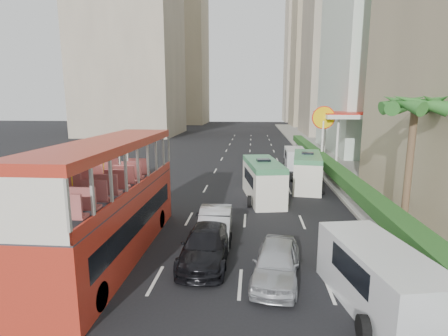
# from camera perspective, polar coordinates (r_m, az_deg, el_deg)

# --- Properties ---
(ground_plane) EXTENTS (200.00, 200.00, 0.00)m
(ground_plane) POSITION_cam_1_polar(r_m,az_deg,el_deg) (15.38, 4.48, -14.77)
(ground_plane) COLOR black
(ground_plane) RESTS_ON ground
(double_decker_bus) EXTENTS (2.50, 11.00, 5.06)m
(double_decker_bus) POSITION_cam_1_polar(r_m,az_deg,el_deg) (15.66, -17.99, -4.92)
(double_decker_bus) COLOR #B72D1C
(double_decker_bus) RESTS_ON ground
(car_silver_lane_a) EXTENTS (1.67, 4.45, 1.45)m
(car_silver_lane_a) POSITION_cam_1_polar(r_m,az_deg,el_deg) (17.66, -1.43, -11.23)
(car_silver_lane_a) COLOR #B9BBC0
(car_silver_lane_a) RESTS_ON ground
(car_silver_lane_b) EXTENTS (2.25, 4.35, 1.42)m
(car_silver_lane_b) POSITION_cam_1_polar(r_m,az_deg,el_deg) (14.02, 8.47, -17.56)
(car_silver_lane_b) COLOR #B9BBC0
(car_silver_lane_b) RESTS_ON ground
(car_black) EXTENTS (2.03, 4.82, 1.39)m
(car_black) POSITION_cam_1_polar(r_m,az_deg,el_deg) (15.33, -2.90, -14.84)
(car_black) COLOR black
(car_black) RESTS_ON ground
(van_asset) EXTENTS (2.90, 5.55, 1.49)m
(van_asset) POSITION_cam_1_polar(r_m,az_deg,el_deg) (33.95, 6.31, -0.46)
(van_asset) COLOR silver
(van_asset) RESTS_ON ground
(minibus_near) EXTENTS (2.93, 6.21, 2.64)m
(minibus_near) POSITION_cam_1_polar(r_m,az_deg,el_deg) (24.01, 6.38, -1.99)
(minibus_near) COLOR silver
(minibus_near) RESTS_ON ground
(minibus_far) EXTENTS (2.71, 6.13, 2.63)m
(minibus_far) POSITION_cam_1_polar(r_m,az_deg,el_deg) (27.79, 13.36, -0.47)
(minibus_far) COLOR silver
(minibus_far) RESTS_ON ground
(panel_van_near) EXTENTS (3.04, 5.47, 2.07)m
(panel_van_near) POSITION_cam_1_polar(r_m,az_deg,el_deg) (12.78, 23.95, -16.19)
(panel_van_near) COLOR silver
(panel_van_near) RESTS_ON ground
(panel_van_far) EXTENTS (1.99, 4.73, 1.88)m
(panel_van_far) POSITION_cam_1_polar(r_m,az_deg,el_deg) (36.34, 11.49, 1.64)
(panel_van_far) COLOR silver
(panel_van_far) RESTS_ON ground
(sidewalk) EXTENTS (6.00, 120.00, 0.18)m
(sidewalk) POSITION_cam_1_polar(r_m,az_deg,el_deg) (40.43, 17.58, 1.06)
(sidewalk) COLOR #99968C
(sidewalk) RESTS_ON ground
(kerb_wall) EXTENTS (0.30, 44.00, 1.00)m
(kerb_wall) POSITION_cam_1_polar(r_m,az_deg,el_deg) (29.16, 16.96, -1.39)
(kerb_wall) COLOR silver
(kerb_wall) RESTS_ON sidewalk
(hedge) EXTENTS (1.10, 44.00, 0.70)m
(hedge) POSITION_cam_1_polar(r_m,az_deg,el_deg) (29.00, 17.05, 0.25)
(hedge) COLOR #2D6626
(hedge) RESTS_ON kerb_wall
(palm_tree) EXTENTS (0.36, 0.36, 6.40)m
(palm_tree) POSITION_cam_1_polar(r_m,az_deg,el_deg) (19.77, 27.96, 0.09)
(palm_tree) COLOR brown
(palm_tree) RESTS_ON sidewalk
(shell_station) EXTENTS (6.50, 8.00, 5.50)m
(shell_station) POSITION_cam_1_polar(r_m,az_deg,el_deg) (38.40, 19.92, 4.43)
(shell_station) COLOR silver
(shell_station) RESTS_ON ground
(tower_mid) EXTENTS (16.00, 16.00, 50.00)m
(tower_mid) POSITION_cam_1_polar(r_m,az_deg,el_deg) (76.32, 20.10, 24.21)
(tower_mid) COLOR #B5A68F
(tower_mid) RESTS_ON ground
(tower_far_a) EXTENTS (14.00, 14.00, 44.00)m
(tower_far_a) POSITION_cam_1_polar(r_m,az_deg,el_deg) (98.56, 15.56, 19.50)
(tower_far_a) COLOR tan
(tower_far_a) RESTS_ON ground
(tower_far_b) EXTENTS (14.00, 14.00, 40.00)m
(tower_far_b) POSITION_cam_1_polar(r_m,az_deg,el_deg) (119.83, 13.50, 17.02)
(tower_far_b) COLOR #B5A68F
(tower_far_b) RESTS_ON ground
(tower_left_b) EXTENTS (16.00, 16.00, 46.00)m
(tower_left_b) POSITION_cam_1_polar(r_m,az_deg,el_deg) (107.41, -7.54, 19.58)
(tower_left_b) COLOR tan
(tower_left_b) RESTS_ON ground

